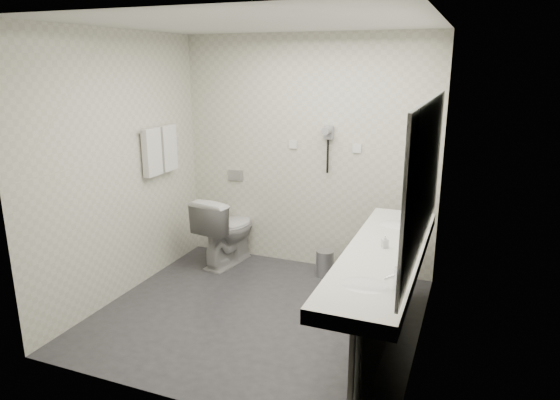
% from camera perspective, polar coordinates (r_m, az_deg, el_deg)
% --- Properties ---
extents(floor, '(2.80, 2.80, 0.00)m').
position_cam_1_polar(floor, '(4.66, -2.46, -12.82)').
color(floor, '#28272C').
rests_on(floor, ground).
extents(ceiling, '(2.80, 2.80, 0.00)m').
position_cam_1_polar(ceiling, '(4.12, -2.88, 19.51)').
color(ceiling, silver).
rests_on(ceiling, wall_back).
extents(wall_back, '(2.80, 0.00, 2.80)m').
position_cam_1_polar(wall_back, '(5.40, 3.03, 5.23)').
color(wall_back, beige).
rests_on(wall_back, floor).
extents(wall_front, '(2.80, 0.00, 2.80)m').
position_cam_1_polar(wall_front, '(3.12, -12.49, -2.79)').
color(wall_front, beige).
rests_on(wall_front, floor).
extents(wall_left, '(0.00, 2.60, 2.60)m').
position_cam_1_polar(wall_left, '(4.95, -17.63, 3.57)').
color(wall_left, beige).
rests_on(wall_left, floor).
extents(wall_right, '(0.00, 2.60, 2.60)m').
position_cam_1_polar(wall_right, '(3.87, 16.60, 0.48)').
color(wall_right, beige).
rests_on(wall_right, floor).
extents(vanity_counter, '(0.55, 2.20, 0.10)m').
position_cam_1_polar(vanity_counter, '(3.85, 11.71, -6.31)').
color(vanity_counter, silver).
rests_on(vanity_counter, floor).
extents(vanity_panel, '(0.03, 2.15, 0.75)m').
position_cam_1_polar(vanity_panel, '(4.02, 11.73, -11.99)').
color(vanity_panel, gray).
rests_on(vanity_panel, floor).
extents(vanity_post_near, '(0.06, 0.06, 0.75)m').
position_cam_1_polar(vanity_post_near, '(3.14, 8.68, -20.42)').
color(vanity_post_near, silver).
rests_on(vanity_post_near, floor).
extents(vanity_post_far, '(0.06, 0.06, 0.75)m').
position_cam_1_polar(vanity_post_far, '(4.96, 14.24, -6.72)').
color(vanity_post_far, silver).
rests_on(vanity_post_far, floor).
extents(mirror, '(0.02, 2.20, 1.05)m').
position_cam_1_polar(mirror, '(3.63, 16.30, 2.79)').
color(mirror, '#B2BCC6').
rests_on(mirror, wall_right).
extents(basin_near, '(0.40, 0.31, 0.05)m').
position_cam_1_polar(basin_near, '(3.25, 9.65, -9.76)').
color(basin_near, silver).
rests_on(basin_near, vanity_counter).
extents(basin_far, '(0.40, 0.31, 0.05)m').
position_cam_1_polar(basin_far, '(4.45, 13.24, -2.95)').
color(basin_far, silver).
rests_on(basin_far, vanity_counter).
extents(faucet_near, '(0.04, 0.04, 0.15)m').
position_cam_1_polar(faucet_near, '(3.19, 13.19, -8.73)').
color(faucet_near, silver).
rests_on(faucet_near, vanity_counter).
extents(faucet_far, '(0.04, 0.04, 0.15)m').
position_cam_1_polar(faucet_far, '(4.40, 15.82, -2.10)').
color(faucet_far, silver).
rests_on(faucet_far, vanity_counter).
extents(soap_bottle_a, '(0.06, 0.06, 0.10)m').
position_cam_1_polar(soap_bottle_a, '(3.87, 11.86, -4.64)').
color(soap_bottle_a, silver).
rests_on(soap_bottle_a, vanity_counter).
extents(soap_bottle_c, '(0.06, 0.06, 0.13)m').
position_cam_1_polar(soap_bottle_c, '(3.70, 14.21, -5.47)').
color(soap_bottle_c, silver).
rests_on(soap_bottle_c, vanity_counter).
extents(glass_left, '(0.08, 0.08, 0.11)m').
position_cam_1_polar(glass_left, '(4.06, 15.26, -3.78)').
color(glass_left, silver).
rests_on(glass_left, vanity_counter).
extents(glass_right, '(0.07, 0.07, 0.11)m').
position_cam_1_polar(glass_right, '(4.12, 14.68, -3.56)').
color(glass_right, silver).
rests_on(glass_right, vanity_counter).
extents(toilet, '(0.55, 0.83, 0.79)m').
position_cam_1_polar(toilet, '(5.64, -6.11, -3.40)').
color(toilet, silver).
rests_on(toilet, floor).
extents(flush_plate, '(0.18, 0.02, 0.12)m').
position_cam_1_polar(flush_plate, '(5.77, -5.08, 2.82)').
color(flush_plate, '#B2B5BA').
rests_on(flush_plate, wall_back).
extents(pedal_bin, '(0.22, 0.22, 0.27)m').
position_cam_1_polar(pedal_bin, '(5.38, 5.13, -7.27)').
color(pedal_bin, '#B2B5BA').
rests_on(pedal_bin, floor).
extents(bin_lid, '(0.19, 0.19, 0.02)m').
position_cam_1_polar(bin_lid, '(5.33, 5.17, -5.85)').
color(bin_lid, '#B2B5BA').
rests_on(bin_lid, pedal_bin).
extents(towel_rail, '(0.02, 0.62, 0.02)m').
position_cam_1_polar(towel_rail, '(5.30, -13.73, 7.90)').
color(towel_rail, silver).
rests_on(towel_rail, wall_left).
extents(towel_near, '(0.07, 0.24, 0.48)m').
position_cam_1_polar(towel_near, '(5.22, -14.37, 5.29)').
color(towel_near, silver).
rests_on(towel_near, towel_rail).
extents(towel_far, '(0.07, 0.24, 0.48)m').
position_cam_1_polar(towel_far, '(5.44, -12.65, 5.81)').
color(towel_far, silver).
rests_on(towel_far, towel_rail).
extents(dryer_cradle, '(0.10, 0.04, 0.14)m').
position_cam_1_polar(dryer_cradle, '(5.26, 5.57, 7.66)').
color(dryer_cradle, gray).
rests_on(dryer_cradle, wall_back).
extents(dryer_barrel, '(0.08, 0.14, 0.08)m').
position_cam_1_polar(dryer_barrel, '(5.19, 5.36, 7.89)').
color(dryer_barrel, gray).
rests_on(dryer_barrel, dryer_cradle).
extents(dryer_cord, '(0.02, 0.02, 0.35)m').
position_cam_1_polar(dryer_cord, '(5.29, 5.45, 4.96)').
color(dryer_cord, black).
rests_on(dryer_cord, dryer_cradle).
extents(switch_plate_a, '(0.09, 0.02, 0.09)m').
position_cam_1_polar(switch_plate_a, '(5.42, 1.50, 6.36)').
color(switch_plate_a, silver).
rests_on(switch_plate_a, wall_back).
extents(switch_plate_b, '(0.09, 0.02, 0.09)m').
position_cam_1_polar(switch_plate_b, '(5.23, 8.75, 5.84)').
color(switch_plate_b, silver).
rests_on(switch_plate_b, wall_back).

